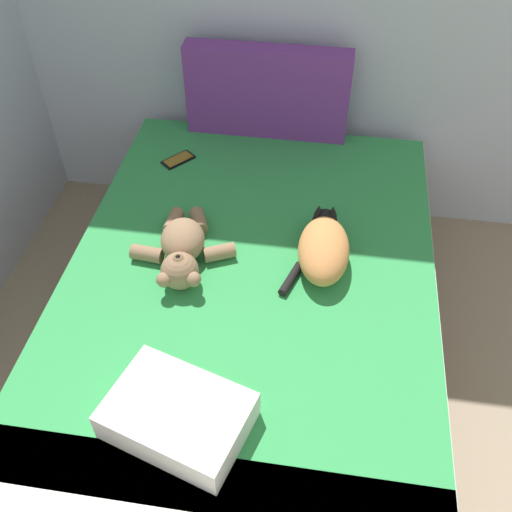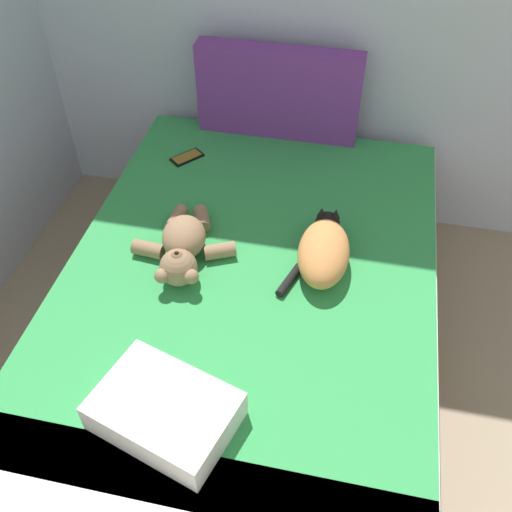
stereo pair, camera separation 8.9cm
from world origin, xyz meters
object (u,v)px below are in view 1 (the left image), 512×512
Objects in this scene: bed at (249,322)px; cat at (323,247)px; cell_phone at (178,160)px; patterned_cushion at (267,92)px; throw_pillow at (178,415)px; teddy_bear at (182,250)px.

cat is (0.26, 0.12, 0.35)m from bed.
patterned_cushion is at bearing 38.48° from cell_phone.
bed is 0.71m from throw_pillow.
teddy_bear is (-0.19, -0.92, -0.15)m from patterned_cushion.
cat is 0.84m from throw_pillow.
patterned_cushion is 0.52m from cell_phone.
throw_pillow is at bearing -99.80° from bed.
bed is 1.08m from patterned_cushion.
cat and teddy_bear have the same top height.
patterned_cushion is at bearing 78.25° from teddy_bear.
throw_pillow is at bearing -116.43° from cat.
cell_phone is (-0.70, 0.55, -0.07)m from cat.
throw_pillow is at bearing -91.54° from patterned_cushion.
bed is 5.19× the size of throw_pillow.
cat is at bearing -68.63° from patterned_cushion.
bed is 0.85m from cell_phone.
bed is at bearing 80.20° from throw_pillow.
teddy_bear reaches higher than cell_phone.
bed is at bearing -8.90° from teddy_bear.
teddy_bear is at bearing 102.68° from throw_pillow.
patterned_cushion is 4.76× the size of cell_phone.
throw_pillow is (-0.37, -0.75, -0.02)m from cat.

